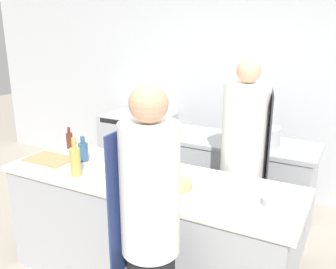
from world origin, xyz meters
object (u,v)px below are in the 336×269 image
(bottle_sauce, at_px, (75,161))
(chef_at_stove, at_px, (243,165))
(oven_range, at_px, (138,147))
(bottle_vinegar, at_px, (70,140))
(bottle_wine, at_px, (121,170))
(bottle_olive_oil, at_px, (140,164))
(bottle_cooking_oil, at_px, (83,151))
(bowl_ceramic_blue, at_px, (276,202))
(stockpot, at_px, (265,136))
(chef_at_prep_near, at_px, (150,237))
(bowl_mixing_large, at_px, (134,162))
(bowl_prep_small, at_px, (179,185))

(bottle_sauce, bearing_deg, chef_at_stove, 39.98)
(oven_range, bearing_deg, bottle_sauce, -70.57)
(bottle_vinegar, height_order, bottle_wine, bottle_vinegar)
(bottle_olive_oil, distance_m, bottle_cooking_oil, 0.63)
(bottle_sauce, bearing_deg, bottle_vinegar, 135.87)
(oven_range, bearing_deg, bottle_cooking_oil, -72.45)
(chef_at_stove, bearing_deg, bottle_vinegar, -89.63)
(bottle_vinegar, distance_m, bottle_sauce, 0.69)
(bottle_wine, xyz_separation_m, bowl_ceramic_blue, (1.13, 0.12, -0.05))
(bottle_cooking_oil, height_order, bottle_sauce, bottle_sauce)
(bottle_wine, bearing_deg, stockpot, 60.62)
(chef_at_prep_near, distance_m, bottle_olive_oil, 0.81)
(bottle_wine, height_order, bowl_ceramic_blue, bottle_wine)
(chef_at_prep_near, bearing_deg, bottle_cooking_oil, 54.40)
(bottle_olive_oil, xyz_separation_m, bowl_mixing_large, (-0.17, 0.18, -0.07))
(oven_range, height_order, stockpot, stockpot)
(oven_range, bearing_deg, chef_at_stove, -31.71)
(bowl_prep_small, bearing_deg, bottle_olive_oil, 174.70)
(bottle_wine, bearing_deg, bowl_mixing_large, 103.02)
(bottle_cooking_oil, distance_m, stockpot, 1.73)
(oven_range, relative_size, bottle_cooking_oil, 4.12)
(chef_at_prep_near, distance_m, bottle_cooking_oil, 1.32)
(bowl_mixing_large, bearing_deg, stockpot, 52.77)
(bottle_wine, xyz_separation_m, stockpot, (0.76, 1.35, 0.01))
(bottle_vinegar, height_order, bowl_ceramic_blue, bottle_vinegar)
(bottle_wine, xyz_separation_m, bowl_prep_small, (0.46, 0.06, -0.05))
(bottle_olive_oil, xyz_separation_m, bottle_sauce, (-0.46, -0.20, 0.01))
(bowl_mixing_large, bearing_deg, bottle_sauce, -127.82)
(bottle_wine, height_order, bowl_mixing_large, bottle_wine)
(bottle_vinegar, bearing_deg, bowl_ceramic_blue, -7.21)
(chef_at_stove, xyz_separation_m, bowl_mixing_large, (-0.78, -0.52, 0.07))
(chef_at_stove, bearing_deg, bottle_wine, -56.69)
(bottle_vinegar, distance_m, bottle_cooking_oil, 0.39)
(bottle_olive_oil, distance_m, stockpot, 1.41)
(bottle_olive_oil, height_order, bottle_cooking_oil, bottle_olive_oil)
(bottle_vinegar, height_order, bowl_mixing_large, bottle_vinegar)
(bottle_cooking_oil, bearing_deg, bowl_mixing_large, 11.50)
(bottle_olive_oil, height_order, bowl_prep_small, bottle_olive_oil)
(chef_at_prep_near, height_order, bottle_vinegar, chef_at_prep_near)
(oven_range, relative_size, bottle_wine, 4.50)
(bottle_olive_oil, bearing_deg, bowl_prep_small, -5.30)
(chef_at_stove, distance_m, bowl_prep_small, 0.78)
(bowl_prep_small, xyz_separation_m, bowl_ceramic_blue, (0.67, 0.07, -0.00))
(bottle_sauce, height_order, stockpot, bottle_sauce)
(chef_at_stove, height_order, bowl_ceramic_blue, chef_at_stove)
(bowl_ceramic_blue, xyz_separation_m, stockpot, (-0.38, 1.22, 0.06))
(bottle_wine, distance_m, bowl_mixing_large, 0.28)
(bowl_mixing_large, bearing_deg, bowl_prep_small, -21.84)
(bottle_sauce, bearing_deg, stockpot, 52.62)
(bottle_wine, bearing_deg, chef_at_prep_near, -43.68)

